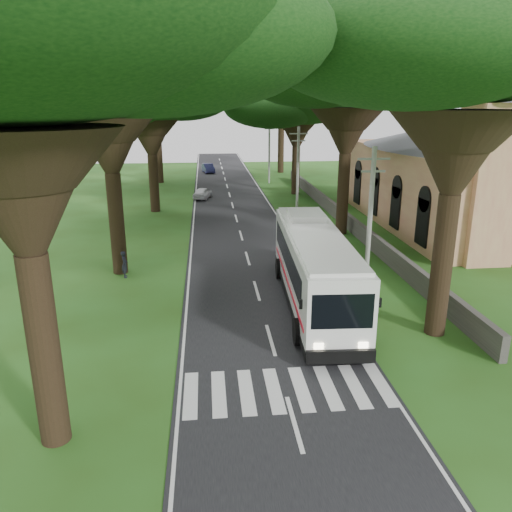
% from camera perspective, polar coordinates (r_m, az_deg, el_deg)
% --- Properties ---
extents(ground, '(140.00, 140.00, 0.00)m').
position_cam_1_polar(ground, '(20.52, 2.42, -12.10)').
color(ground, '#294C15').
rests_on(ground, ground).
extents(road, '(8.00, 120.00, 0.04)m').
position_cam_1_polar(road, '(43.94, -2.19, 4.01)').
color(road, black).
rests_on(road, ground).
extents(crosswalk, '(8.00, 3.00, 0.01)m').
position_cam_1_polar(crosswalk, '(18.82, 3.31, -15.06)').
color(crosswalk, silver).
rests_on(crosswalk, ground).
extents(property_wall, '(0.35, 50.00, 1.20)m').
position_cam_1_polar(property_wall, '(44.31, 9.62, 4.67)').
color(property_wall, '#383533').
rests_on(property_wall, ground).
extents(church, '(14.00, 24.00, 11.60)m').
position_cam_1_polar(church, '(44.58, 21.96, 9.38)').
color(church, tan).
rests_on(church, ground).
extents(pole_near, '(1.60, 0.24, 8.00)m').
position_cam_1_polar(pole_near, '(25.74, 12.85, 3.62)').
color(pole_near, gray).
rests_on(pole_near, ground).
extents(pole_mid, '(1.60, 0.24, 8.00)m').
position_cam_1_polar(pole_mid, '(44.84, 4.79, 9.65)').
color(pole_mid, gray).
rests_on(pole_mid, ground).
extents(pole_far, '(1.60, 0.24, 8.00)m').
position_cam_1_polar(pole_far, '(64.48, 1.52, 11.99)').
color(pole_far, gray).
rests_on(pole_far, ground).
extents(tree_l_mida, '(12.97, 12.97, 15.24)m').
position_cam_1_polar(tree_l_mida, '(30.26, -17.11, 20.77)').
color(tree_l_mida, black).
rests_on(tree_l_mida, ground).
extents(tree_l_midb, '(12.45, 12.45, 13.48)m').
position_cam_1_polar(tree_l_midb, '(47.95, -12.18, 17.59)').
color(tree_l_midb, black).
rests_on(tree_l_midb, ground).
extents(tree_l_far, '(14.98, 14.98, 14.77)m').
position_cam_1_polar(tree_l_far, '(65.97, -11.46, 18.15)').
color(tree_l_far, black).
rests_on(tree_l_far, ground).
extents(tree_r_near, '(15.05, 15.05, 16.27)m').
position_cam_1_polar(tree_r_near, '(22.35, 23.29, 23.42)').
color(tree_r_near, black).
rests_on(tree_r_near, ground).
extents(tree_r_mida, '(14.21, 14.21, 15.84)m').
position_cam_1_polar(tree_r_mida, '(39.26, 10.66, 20.78)').
color(tree_r_mida, black).
rests_on(tree_r_mida, ground).
extents(tree_r_midb, '(14.71, 14.71, 13.76)m').
position_cam_1_polar(tree_r_midb, '(56.62, 4.76, 17.67)').
color(tree_r_midb, black).
rests_on(tree_r_midb, ground).
extents(tree_r_far, '(14.86, 14.86, 16.54)m').
position_cam_1_polar(tree_r_far, '(74.61, 2.98, 19.65)').
color(tree_r_far, black).
rests_on(tree_r_far, ground).
extents(coach_bus, '(3.58, 13.21, 3.86)m').
position_cam_1_polar(coach_bus, '(25.41, 6.66, -1.17)').
color(coach_bus, white).
rests_on(coach_bus, ground).
extents(distant_car_a, '(2.32, 3.81, 1.21)m').
position_cam_1_polar(distant_car_a, '(54.42, -6.13, 7.17)').
color(distant_car_a, silver).
rests_on(distant_car_a, road).
extents(distant_car_b, '(2.02, 4.09, 1.29)m').
position_cam_1_polar(distant_car_b, '(75.06, -5.48, 9.97)').
color(distant_car_b, navy).
rests_on(distant_car_b, road).
extents(pedestrian, '(0.46, 0.63, 1.61)m').
position_cam_1_polar(pedestrian, '(30.63, -14.78, -0.92)').
color(pedestrian, black).
rests_on(pedestrian, ground).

